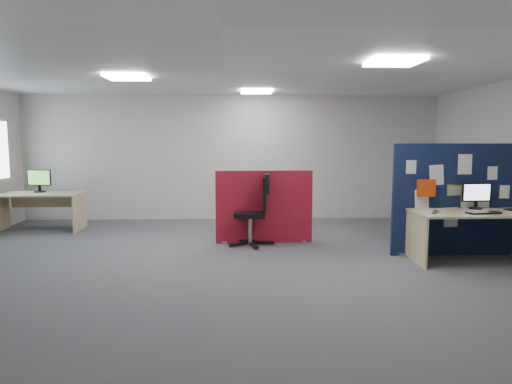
{
  "coord_description": "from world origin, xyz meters",
  "views": [
    {
      "loc": [
        0.16,
        -6.47,
        1.76
      ],
      "look_at": [
        0.4,
        0.04,
        1.0
      ],
      "focal_mm": 32.0,
      "sensor_mm": 36.0,
      "label": 1
    }
  ],
  "objects_px": {
    "monitor_second": "(39,180)",
    "office_chair": "(258,205)",
    "second_desk": "(40,202)",
    "navy_divider": "(459,200)",
    "red_divider": "(264,208)",
    "monitor_main": "(476,194)",
    "main_desk": "(477,223)"
  },
  "relations": [
    {
      "from": "second_desk",
      "to": "monitor_second",
      "type": "relative_size",
      "value": 3.23
    },
    {
      "from": "monitor_main",
      "to": "navy_divider",
      "type": "bearing_deg",
      "value": 141.09
    },
    {
      "from": "monitor_main",
      "to": "monitor_second",
      "type": "height_order",
      "value": "monitor_second"
    },
    {
      "from": "monitor_second",
      "to": "monitor_main",
      "type": "bearing_deg",
      "value": -7.7
    },
    {
      "from": "red_divider",
      "to": "office_chair",
      "type": "xyz_separation_m",
      "value": [
        -0.12,
        -0.17,
        0.06
      ]
    },
    {
      "from": "navy_divider",
      "to": "main_desk",
      "type": "distance_m",
      "value": 0.47
    },
    {
      "from": "office_chair",
      "to": "navy_divider",
      "type": "bearing_deg",
      "value": -9.63
    },
    {
      "from": "red_divider",
      "to": "monitor_second",
      "type": "distance_m",
      "value": 4.51
    },
    {
      "from": "navy_divider",
      "to": "main_desk",
      "type": "height_order",
      "value": "navy_divider"
    },
    {
      "from": "navy_divider",
      "to": "office_chair",
      "type": "bearing_deg",
      "value": 165.98
    },
    {
      "from": "second_desk",
      "to": "red_divider",
      "type": "bearing_deg",
      "value": -16.24
    },
    {
      "from": "monitor_main",
      "to": "monitor_second",
      "type": "xyz_separation_m",
      "value": [
        -7.38,
        2.39,
        0.03
      ]
    },
    {
      "from": "second_desk",
      "to": "navy_divider",
      "type": "bearing_deg",
      "value": -16.84
    },
    {
      "from": "monitor_second",
      "to": "office_chair",
      "type": "bearing_deg",
      "value": -9.52
    },
    {
      "from": "red_divider",
      "to": "main_desk",
      "type": "bearing_deg",
      "value": -25.66
    },
    {
      "from": "red_divider",
      "to": "office_chair",
      "type": "bearing_deg",
      "value": -127.62
    },
    {
      "from": "monitor_main",
      "to": "second_desk",
      "type": "height_order",
      "value": "monitor_main"
    },
    {
      "from": "red_divider",
      "to": "monitor_second",
      "type": "height_order",
      "value": "red_divider"
    },
    {
      "from": "monitor_second",
      "to": "navy_divider",
      "type": "bearing_deg",
      "value": -7.16
    },
    {
      "from": "second_desk",
      "to": "monitor_second",
      "type": "distance_m",
      "value": 0.43
    },
    {
      "from": "navy_divider",
      "to": "monitor_second",
      "type": "relative_size",
      "value": 4.22
    },
    {
      "from": "navy_divider",
      "to": "second_desk",
      "type": "height_order",
      "value": "navy_divider"
    },
    {
      "from": "monitor_main",
      "to": "red_divider",
      "type": "bearing_deg",
      "value": 157.27
    },
    {
      "from": "red_divider",
      "to": "second_desk",
      "type": "distance_m",
      "value": 4.43
    },
    {
      "from": "monitor_main",
      "to": "monitor_second",
      "type": "relative_size",
      "value": 0.91
    },
    {
      "from": "office_chair",
      "to": "monitor_second",
      "type": "bearing_deg",
      "value": 164.61
    },
    {
      "from": "monitor_main",
      "to": "red_divider",
      "type": "xyz_separation_m",
      "value": [
        -3.08,
        1.06,
        -0.34
      ]
    },
    {
      "from": "main_desk",
      "to": "monitor_main",
      "type": "bearing_deg",
      "value": 69.73
    },
    {
      "from": "second_desk",
      "to": "monitor_second",
      "type": "bearing_deg",
      "value": 114.06
    },
    {
      "from": "monitor_second",
      "to": "office_chair",
      "type": "xyz_separation_m",
      "value": [
        4.18,
        -1.5,
        -0.3
      ]
    },
    {
      "from": "monitor_main",
      "to": "office_chair",
      "type": "relative_size",
      "value": 0.37
    },
    {
      "from": "navy_divider",
      "to": "second_desk",
      "type": "xyz_separation_m",
      "value": [
        -7.14,
        2.16,
        -0.3
      ]
    }
  ]
}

